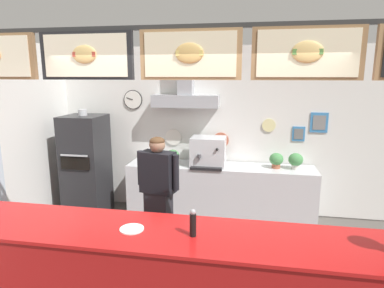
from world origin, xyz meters
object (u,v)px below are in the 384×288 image
Objects in this scene: pepper_grinder at (193,223)px; potted_rosemary at (276,160)px; pizza_oven at (86,166)px; condiment_plate at (132,229)px; espresso_machine at (208,152)px; shop_worker at (158,195)px; potted_oregano at (296,160)px; potted_sage at (173,156)px.

potted_rosemary is at bearing 72.71° from pepper_grinder.
pepper_grinder is (-0.84, -2.71, 0.12)m from potted_rosemary.
condiment_plate is (1.71, -2.45, 0.19)m from pizza_oven.
potted_rosemary is (1.07, 0.05, -0.10)m from espresso_machine.
pizza_oven is at bearing -21.88° from shop_worker.
espresso_machine is 1.36m from potted_oregano.
shop_worker is at bearing 116.94° from pepper_grinder.
pepper_grinder reaches higher than condiment_plate.
pizza_oven reaches higher than shop_worker.
pepper_grinder reaches higher than potted_rosemary.
potted_rosemary is at bearing 2.44° from espresso_machine.
espresso_machine is at bearing -94.92° from shop_worker.
pizza_oven is 7.06× the size of potted_oregano.
pepper_grinder is at bearing -112.80° from potted_oregano.
pepper_grinder is at bearing -1.93° from condiment_plate.
pizza_oven reaches higher than pepper_grinder.
shop_worker reaches higher than potted_rosemary.
espresso_machine is at bearing 94.79° from pepper_grinder.
shop_worker is 2.94× the size of espresso_machine.
potted_rosemary is at bearing 177.34° from potted_oregano.
pizza_oven is 3.10m from potted_rosemary.
potted_rosemary is (1.52, 1.37, 0.17)m from shop_worker.
condiment_plate is (-0.31, -2.64, -0.09)m from espresso_machine.
shop_worker is at bearing -108.97° from espresso_machine.
potted_oregano is 1.08× the size of pepper_grinder.
espresso_machine reaches higher than potted_oregano.
shop_worker is at bearing -35.93° from pizza_oven.
pepper_grinder is (0.68, -1.33, 0.29)m from shop_worker.
potted_rosemary reaches higher than condiment_plate.
pepper_grinder is (2.24, -2.47, 0.30)m from pizza_oven.
potted_oregano is 1.22× the size of condiment_plate.
potted_rosemary is at bearing 1.43° from potted_sage.
potted_oregano is at bearing 3.79° from pizza_oven.
pizza_oven is 3.39m from potted_oregano.
pizza_oven reaches higher than potted_oregano.
potted_oregano is at bearing 1.35° from espresso_machine.
pizza_oven is 2.99m from condiment_plate.
potted_sage is 0.93× the size of potted_oregano.
espresso_machine is 2.25× the size of potted_rosemary.
pepper_grinder is (0.81, -2.66, 0.12)m from potted_sage.
potted_sage reaches higher than condiment_plate.
pizza_oven is at bearing -174.58° from espresso_machine.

